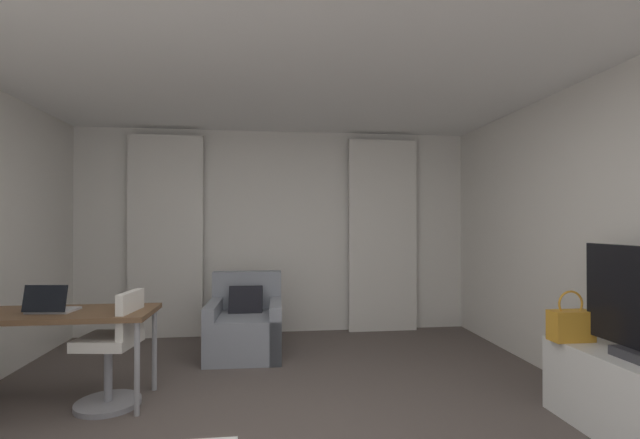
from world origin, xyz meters
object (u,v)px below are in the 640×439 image
object	(u,v)px
desk_chair	(113,355)
handbag_primary	(571,324)
laptop	(51,306)
armchair	(245,328)
desk	(54,319)

from	to	relation	value
desk_chair	handbag_primary	xyz separation A→B (m)	(3.38, -0.57, 0.27)
desk_chair	laptop	world-z (taller)	laptop
armchair	desk_chair	distance (m)	1.53
desk_chair	laptop	size ratio (longest dim) A/B	2.55
desk	desk_chair	size ratio (longest dim) A/B	1.68
desk_chair	handbag_primary	size ratio (longest dim) A/B	2.39
armchair	handbag_primary	bearing A→B (deg)	-36.00
armchair	laptop	size ratio (longest dim) A/B	2.48
laptop	handbag_primary	xyz separation A→B (m)	(3.85, -0.60, -0.10)
handbag_primary	desk_chair	bearing A→B (deg)	170.42
desk_chair	laptop	xyz separation A→B (m)	(-0.47, 0.03, 0.38)
armchair	desk	xyz separation A→B (m)	(-1.40, -1.15, 0.38)
handbag_primary	desk	bearing A→B (deg)	170.76
desk	handbag_primary	world-z (taller)	handbag_primary
armchair	desk_chair	xyz separation A→B (m)	(-0.94, -1.20, 0.10)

